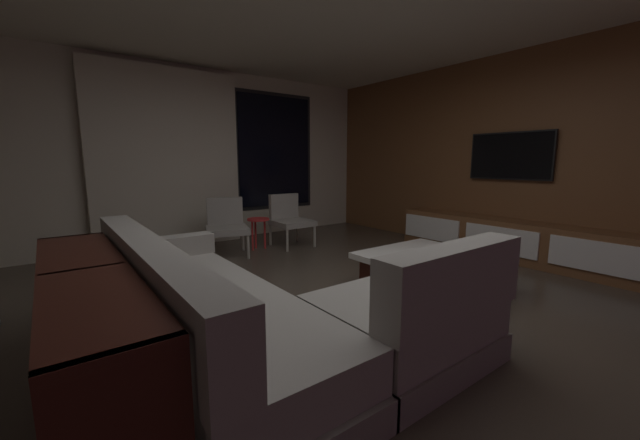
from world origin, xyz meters
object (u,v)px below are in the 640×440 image
(side_stool, at_px, (258,224))
(media_console, at_px, (512,241))
(coffee_table, at_px, (431,272))
(accent_chair_near_window, at_px, (289,217))
(accent_chair_by_curtain, at_px, (226,223))
(sectional_couch, at_px, (259,315))
(book_stack_on_coffee_table, at_px, (458,254))
(console_table_behind_couch, at_px, (91,329))
(mounted_tv, at_px, (510,156))

(side_stool, relative_size, media_console, 0.15)
(coffee_table, bearing_deg, accent_chair_near_window, 91.17)
(coffee_table, bearing_deg, accent_chair_by_curtain, 112.13)
(sectional_couch, xyz_separation_m, media_console, (3.76, 0.18, -0.04))
(sectional_couch, distance_m, book_stack_on_coffee_table, 2.13)
(book_stack_on_coffee_table, bearing_deg, media_console, 9.08)
(book_stack_on_coffee_table, xyz_separation_m, console_table_behind_couch, (-3.04, 0.21, 0.02))
(sectional_couch, distance_m, side_stool, 3.03)
(mounted_tv, bearing_deg, sectional_couch, -174.53)
(console_table_behind_couch, bearing_deg, sectional_couch, -7.89)
(sectional_couch, bearing_deg, accent_chair_by_curtain, 71.30)
(accent_chair_near_window, bearing_deg, media_console, -53.22)
(side_stool, bearing_deg, sectional_couch, -117.39)
(side_stool, distance_m, media_console, 3.45)
(media_console, bearing_deg, mounted_tv, 47.60)
(book_stack_on_coffee_table, distance_m, accent_chair_by_curtain, 3.03)
(sectional_couch, height_order, media_console, sectional_couch)
(accent_chair_near_window, xyz_separation_m, media_console, (1.86, -2.48, -0.18))
(side_stool, bearing_deg, accent_chair_near_window, -3.05)
(accent_chair_by_curtain, distance_m, media_console, 3.80)
(accent_chair_near_window, height_order, mounted_tv, mounted_tv)
(media_console, distance_m, console_table_behind_couch, 4.68)
(book_stack_on_coffee_table, bearing_deg, mounted_tv, 14.19)
(sectional_couch, xyz_separation_m, accent_chair_near_window, (1.91, 2.66, 0.14))
(coffee_table, relative_size, book_stack_on_coffee_table, 5.20)
(sectional_couch, bearing_deg, side_stool, 62.61)
(side_stool, height_order, mounted_tv, mounted_tv)
(book_stack_on_coffee_table, bearing_deg, side_stool, 104.84)
(sectional_couch, height_order, mounted_tv, mounted_tv)
(coffee_table, bearing_deg, book_stack_on_coffee_table, -48.39)
(media_console, height_order, console_table_behind_couch, console_table_behind_couch)
(book_stack_on_coffee_table, distance_m, accent_chair_near_window, 2.75)
(accent_chair_by_curtain, height_order, console_table_behind_couch, accent_chair_by_curtain)
(sectional_couch, bearing_deg, media_console, 2.73)
(book_stack_on_coffee_table, distance_m, media_console, 1.66)
(coffee_table, distance_m, book_stack_on_coffee_table, 0.32)
(console_table_behind_couch, bearing_deg, coffee_table, -0.41)
(book_stack_on_coffee_table, height_order, console_table_behind_couch, console_table_behind_couch)
(book_stack_on_coffee_table, height_order, side_stool, side_stool)
(sectional_couch, relative_size, console_table_behind_couch, 1.19)
(media_console, xyz_separation_m, console_table_behind_couch, (-4.68, -0.05, 0.16))
(side_stool, height_order, media_console, media_console)
(side_stool, relative_size, mounted_tv, 0.42)
(media_console, relative_size, mounted_tv, 2.86)
(accent_chair_by_curtain, distance_m, console_table_behind_couch, 3.14)
(accent_chair_near_window, bearing_deg, side_stool, 176.95)
(book_stack_on_coffee_table, xyz_separation_m, mounted_tv, (1.82, 0.46, 0.96))
(accent_chair_near_window, distance_m, accent_chair_by_curtain, 1.00)
(book_stack_on_coffee_table, height_order, accent_chair_by_curtain, accent_chair_by_curtain)
(accent_chair_near_window, bearing_deg, coffee_table, -88.83)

